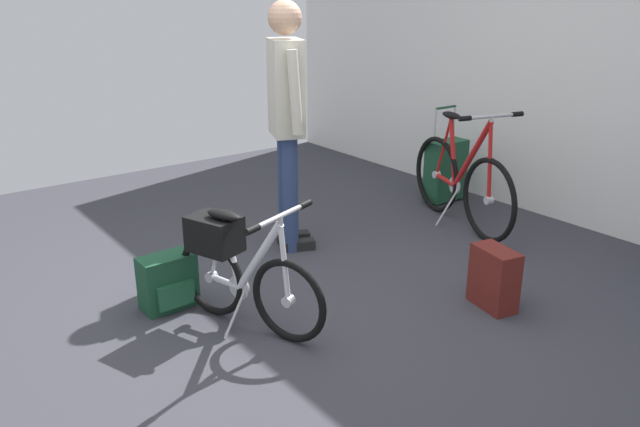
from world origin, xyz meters
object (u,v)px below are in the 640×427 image
object	(u,v)px
display_bike_left	(461,181)
folding_bike_foreground	(237,265)
backpack_on_floor	(495,278)
handbag_on_floor	(168,282)
visitor_near_wall	(287,112)
rolling_suitcase	(446,170)

from	to	relation	value
display_bike_left	folding_bike_foreground	bearing A→B (deg)	-82.02
backpack_on_floor	handbag_on_floor	xyz separation A→B (m)	(-1.14, -1.52, -0.02)
folding_bike_foreground	backpack_on_floor	world-z (taller)	folding_bike_foreground
folding_bike_foreground	display_bike_left	distance (m)	2.20
display_bike_left	handbag_on_floor	bearing A→B (deg)	-92.41
display_bike_left	backpack_on_floor	bearing A→B (deg)	-40.58
visitor_near_wall	display_bike_left	bearing A→B (deg)	71.52
handbag_on_floor	visitor_near_wall	bearing A→B (deg)	107.41
folding_bike_foreground	display_bike_left	xyz separation A→B (m)	(-0.31, 2.18, 0.00)
folding_bike_foreground	handbag_on_floor	size ratio (longest dim) A/B	2.97
rolling_suitcase	display_bike_left	bearing A→B (deg)	-36.66
visitor_near_wall	backpack_on_floor	distance (m)	1.74
visitor_near_wall	handbag_on_floor	bearing A→B (deg)	-72.59
display_bike_left	backpack_on_floor	xyz separation A→B (m)	(1.04, -0.89, -0.18)
folding_bike_foreground	backpack_on_floor	xyz separation A→B (m)	(0.74, 1.29, -0.18)
display_bike_left	rolling_suitcase	bearing A→B (deg)	143.34
display_bike_left	backpack_on_floor	world-z (taller)	display_bike_left
folding_bike_foreground	handbag_on_floor	xyz separation A→B (m)	(-0.41, -0.23, -0.20)
backpack_on_floor	handbag_on_floor	size ratio (longest dim) A/B	1.13
display_bike_left	visitor_near_wall	distance (m)	1.53
rolling_suitcase	folding_bike_foreground	bearing A→B (deg)	-72.89
folding_bike_foreground	rolling_suitcase	distance (m)	2.66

